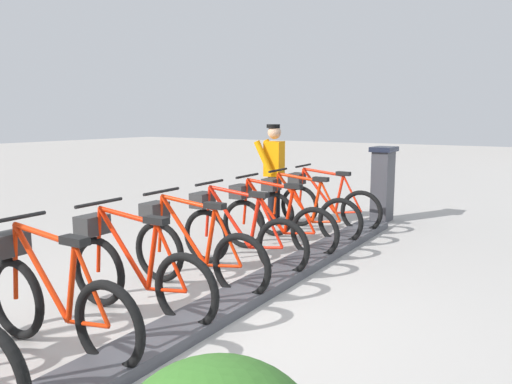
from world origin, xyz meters
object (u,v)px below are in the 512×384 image
Objects in this scene: bike_docked_2 at (273,221)px; bike_docked_0 at (325,203)px; bike_docked_3 at (237,233)px; bike_docked_6 at (52,298)px; bike_docked_4 at (192,249)px; worker_near_rack at (274,170)px; bike_docked_1 at (301,211)px; payment_kiosk at (383,183)px; bike_docked_5 at (133,270)px.

bike_docked_0 is at bearing -90.00° from bike_docked_2.
bike_docked_6 is at bearing 90.00° from bike_docked_3.
worker_near_rack is at bearing -74.51° from bike_docked_4.
bike_docked_0 is 0.83m from bike_docked_1.
bike_docked_0 is 1.01m from worker_near_rack.
worker_near_rack is (0.88, -2.36, 0.48)m from bike_docked_3.
bike_docked_4 is 1.04× the size of worker_near_rack.
worker_near_rack reaches higher than bike_docked_4.
payment_kiosk is 4.44m from bike_docked_4.
payment_kiosk is 0.74× the size of bike_docked_0.
payment_kiosk is 2.81m from bike_docked_2.
payment_kiosk is at bearing -95.40° from bike_docked_6.
bike_docked_4 is (0.57, 4.39, -0.24)m from payment_kiosk.
bike_docked_5 is (0.57, 5.22, -0.24)m from payment_kiosk.
bike_docked_2 is 1.04× the size of worker_near_rack.
bike_docked_6 is at bearing 90.00° from bike_docked_0.
bike_docked_3 is at bearing 110.50° from worker_near_rack.
bike_docked_1 is 2.48m from bike_docked_4.
bike_docked_1 is 1.65m from bike_docked_3.
payment_kiosk is at bearing -97.41° from bike_docked_4.
bike_docked_3 and bike_docked_4 have the same top height.
bike_docked_3 is 1.00× the size of bike_docked_4.
worker_near_rack is at bearing -79.66° from bike_docked_6.
bike_docked_5 is 0.83m from bike_docked_6.
payment_kiosk reaches higher than bike_docked_1.
bike_docked_1 is 1.00× the size of bike_docked_4.
bike_docked_1 and bike_docked_5 have the same top height.
bike_docked_0 is at bearing -90.00° from bike_docked_4.
bike_docked_2 and bike_docked_5 have the same top height.
payment_kiosk is 1.91m from worker_near_rack.
payment_kiosk reaches higher than bike_docked_0.
bike_docked_0 is 1.00× the size of bike_docked_3.
bike_docked_3 is (0.57, 3.57, -0.24)m from payment_kiosk.
bike_docked_3 is 2.48m from bike_docked_6.
bike_docked_5 is 1.04× the size of worker_near_rack.
bike_docked_3 is at bearing -90.00° from bike_docked_5.
bike_docked_1 is 1.00× the size of bike_docked_2.
bike_docked_1 and bike_docked_6 have the same top height.
payment_kiosk reaches higher than bike_docked_2.
bike_docked_3 and bike_docked_5 have the same top height.
bike_docked_4 is (0.00, 2.48, 0.00)m from bike_docked_1.
worker_near_rack reaches higher than bike_docked_5.
payment_kiosk is 0.74× the size of bike_docked_6.
bike_docked_0 is 2.48m from bike_docked_3.
bike_docked_4 is at bearing -90.00° from bike_docked_5.
bike_docked_3 is 1.00× the size of bike_docked_6.
bike_docked_3 is 1.00× the size of bike_docked_5.
bike_docked_1 and bike_docked_4 have the same top height.
bike_docked_1 is 1.00× the size of bike_docked_3.
worker_near_rack is at bearing -38.79° from bike_docked_1.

